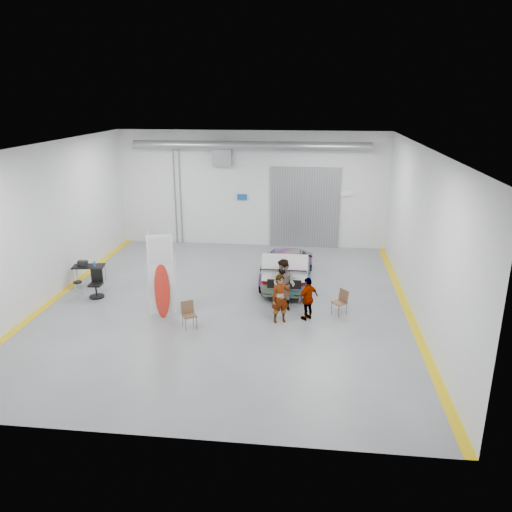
# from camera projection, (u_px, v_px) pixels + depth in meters

# --- Properties ---
(ground) EXTENTS (16.00, 16.00, 0.00)m
(ground) POSITION_uv_depth(u_px,v_px,m) (227.00, 303.00, 19.33)
(ground) COLOR slate
(ground) RESTS_ON ground
(room_shell) EXTENTS (14.02, 16.18, 6.01)m
(room_shell) POSITION_uv_depth(u_px,v_px,m) (240.00, 189.00, 20.14)
(room_shell) COLOR silver
(room_shell) RESTS_ON ground
(sedan_car) EXTENTS (2.19, 5.20, 1.50)m
(sedan_car) POSITION_uv_depth(u_px,v_px,m) (288.00, 265.00, 21.33)
(sedan_car) COLOR white
(sedan_car) RESTS_ON ground
(person_a) EXTENTS (0.75, 0.62, 1.76)m
(person_a) POSITION_uv_depth(u_px,v_px,m) (280.00, 299.00, 17.50)
(person_a) COLOR #91674F
(person_a) RESTS_ON ground
(person_b) EXTENTS (1.18, 1.08, 1.95)m
(person_b) POSITION_uv_depth(u_px,v_px,m) (284.00, 285.00, 18.54)
(person_b) COLOR #476682
(person_b) RESTS_ON ground
(person_c) EXTENTS (0.92, 0.92, 1.59)m
(person_c) POSITION_uv_depth(u_px,v_px,m) (308.00, 299.00, 17.74)
(person_c) COLOR #9D6234
(person_c) RESTS_ON ground
(surfboard_display) EXTENTS (0.92, 0.36, 3.27)m
(surfboard_display) POSITION_uv_depth(u_px,v_px,m) (160.00, 283.00, 17.77)
(surfboard_display) COLOR white
(surfboard_display) RESTS_ON ground
(folding_chair_near) EXTENTS (0.60, 0.66, 0.94)m
(folding_chair_near) POSITION_uv_depth(u_px,v_px,m) (190.00, 320.00, 17.21)
(folding_chair_near) COLOR brown
(folding_chair_near) RESTS_ON ground
(folding_chair_far) EXTENTS (0.62, 0.71, 0.94)m
(folding_chair_far) POSITION_uv_depth(u_px,v_px,m) (339.00, 307.00, 18.26)
(folding_chair_far) COLOR brown
(folding_chair_far) RESTS_ON ground
(shop_stool) EXTENTS (0.36, 0.36, 0.70)m
(shop_stool) POSITION_uv_depth(u_px,v_px,m) (78.00, 290.00, 19.73)
(shop_stool) COLOR black
(shop_stool) RESTS_ON ground
(work_table) EXTENTS (1.40, 0.88, 1.06)m
(work_table) POSITION_uv_depth(u_px,v_px,m) (87.00, 266.00, 21.06)
(work_table) COLOR gray
(work_table) RESTS_ON ground
(office_chair) EXTENTS (0.59, 0.59, 1.11)m
(office_chair) POSITION_uv_depth(u_px,v_px,m) (96.00, 285.00, 19.81)
(office_chair) COLOR black
(office_chair) RESTS_ON ground
(trunk_lid) EXTENTS (1.75, 1.06, 0.04)m
(trunk_lid) POSITION_uv_depth(u_px,v_px,m) (285.00, 266.00, 18.89)
(trunk_lid) COLOR silver
(trunk_lid) RESTS_ON sedan_car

